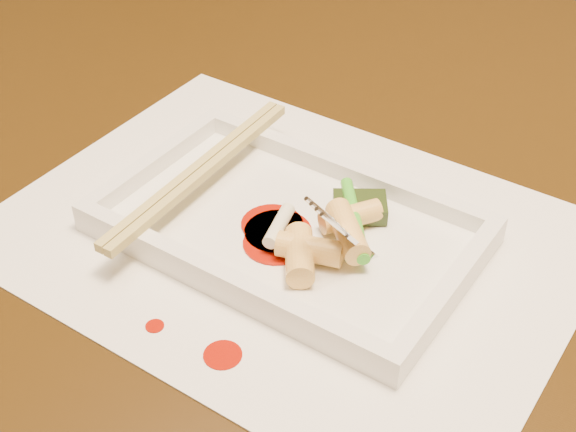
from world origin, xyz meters
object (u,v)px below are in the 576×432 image
Objects in this scene: plate_base at (288,231)px; fork at (397,161)px; placemat at (288,236)px; chopstick_a at (196,169)px; table at (267,259)px.

fork reaches higher than plate_base.
placemat is 1.90× the size of chopstick_a.
placemat is at bearing 0.00° from chopstick_a.
table is 5.38× the size of plate_base.
plate_base is at bearing 0.00° from chopstick_a.
table is 0.23m from fork.
plate_base is 1.23× the size of chopstick_a.
chopstick_a is at bearing -173.25° from fork.
plate_base reaches higher than placemat.
chopstick_a is (-0.02, -0.06, 0.13)m from table.
table is 0.14m from placemat.
plate_base is (0.00, 0.00, 0.00)m from placemat.
plate_base is at bearing -165.58° from fork.
fork reaches higher than table.
fork is (0.07, 0.02, 0.08)m from plate_base.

